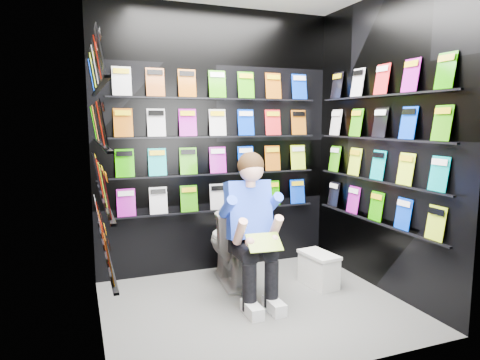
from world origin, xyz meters
name	(u,v)px	position (x,y,z in m)	size (l,w,h in m)	color
floor	(255,306)	(0.00, 0.00, 0.00)	(2.40, 2.40, 0.00)	#5A5A57
wall_back	(217,142)	(0.00, 1.00, 1.30)	(2.40, 0.04, 2.60)	black
wall_front	(326,158)	(0.00, -1.00, 1.30)	(2.40, 0.04, 2.60)	black
wall_left	(94,151)	(-1.20, 0.00, 1.30)	(0.04, 2.00, 2.60)	black
wall_right	(382,145)	(1.20, 0.00, 1.30)	(0.04, 2.00, 2.60)	black
comics_back	(218,141)	(0.00, 0.97, 1.31)	(2.10, 0.06, 1.37)	#BA5D25
comics_left	(98,151)	(-1.17, 0.00, 1.31)	(0.06, 1.70, 1.37)	#BA5D25
comics_right	(379,144)	(1.17, 0.00, 1.31)	(0.06, 1.70, 1.37)	#BA5D25
toilet	(232,244)	(0.01, 0.58, 0.37)	(0.42, 0.75, 0.73)	white
longbox	(319,271)	(0.72, 0.21, 0.14)	(0.20, 0.37, 0.28)	silver
longbox_lid	(319,255)	(0.72, 0.21, 0.29)	(0.22, 0.39, 0.03)	silver
reader	(247,211)	(0.01, 0.20, 0.75)	(0.50, 0.72, 1.33)	blue
held_comic	(264,242)	(0.01, -0.15, 0.58)	(0.27, 0.01, 0.18)	green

